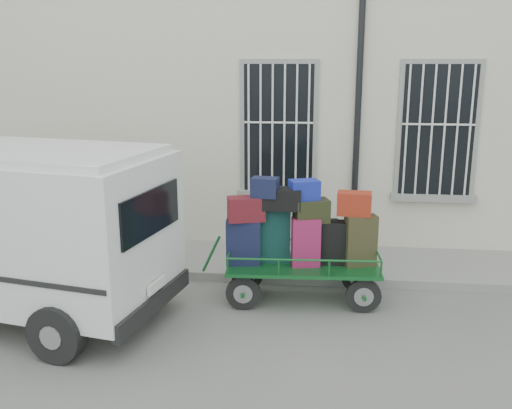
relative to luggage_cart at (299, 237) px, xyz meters
The scene contains 4 objects.
ground 1.25m from the luggage_cart, 94.59° to the right, with size 80.00×80.00×0.00m, color #60605C.
building 5.12m from the luggage_cart, 90.78° to the left, with size 24.00×5.15×6.00m.
sidewalk 1.65m from the luggage_cart, 92.66° to the left, with size 24.00×1.70×0.15m, color gray.
luggage_cart is the anchor object (origin of this frame).
Camera 1 is at (0.30, -6.96, 3.40)m, focal length 40.00 mm.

